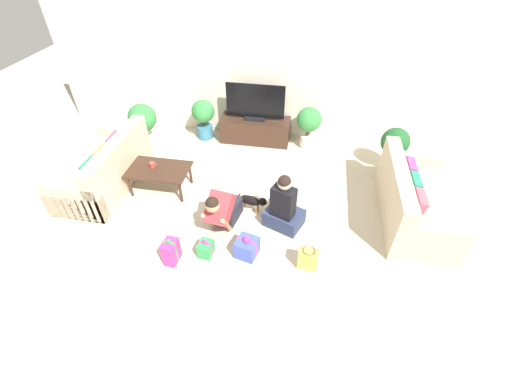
{
  "coord_description": "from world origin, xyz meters",
  "views": [
    {
      "loc": [
        0.8,
        -3.47,
        3.6
      ],
      "look_at": [
        0.15,
        0.22,
        0.45
      ],
      "focal_mm": 24.0,
      "sensor_mm": 36.0,
      "label": 1
    }
  ],
  "objects_px": {
    "tv": "(255,104)",
    "sofa_right": "(413,202)",
    "gift_box_a": "(247,247)",
    "gift_box_c": "(171,252)",
    "coffee_table": "(159,171)",
    "gift_box_b": "(206,249)",
    "potted_plant_corner_right": "(394,145)",
    "potted_plant_corner_left": "(143,121)",
    "potted_plant_back_left": "(203,116)",
    "sofa_left": "(105,169)",
    "dog": "(253,201)",
    "mug": "(152,165)",
    "gift_bag_a": "(308,259)",
    "person_kneeling": "(222,209)",
    "tv_console": "(255,130)",
    "potted_plant_back_right": "(309,123)",
    "person_sitting": "(284,208)"
  },
  "relations": [
    {
      "from": "tv_console",
      "to": "potted_plant_back_right",
      "type": "bearing_deg",
      "value": -2.83
    },
    {
      "from": "gift_box_c",
      "to": "coffee_table",
      "type": "bearing_deg",
      "value": 116.63
    },
    {
      "from": "dog",
      "to": "gift_box_a",
      "type": "bearing_deg",
      "value": -163.47
    },
    {
      "from": "coffee_table",
      "to": "gift_bag_a",
      "type": "relative_size",
      "value": 2.94
    },
    {
      "from": "potted_plant_corner_left",
      "to": "potted_plant_back_left",
      "type": "bearing_deg",
      "value": 26.56
    },
    {
      "from": "sofa_left",
      "to": "potted_plant_back_left",
      "type": "xyz_separation_m",
      "value": [
        1.15,
        1.74,
        0.16
      ]
    },
    {
      "from": "coffee_table",
      "to": "gift_box_c",
      "type": "bearing_deg",
      "value": -63.37
    },
    {
      "from": "potted_plant_corner_right",
      "to": "dog",
      "type": "height_order",
      "value": "potted_plant_corner_right"
    },
    {
      "from": "potted_plant_corner_left",
      "to": "dog",
      "type": "relative_size",
      "value": 1.69
    },
    {
      "from": "coffee_table",
      "to": "tv",
      "type": "height_order",
      "value": "tv"
    },
    {
      "from": "person_kneeling",
      "to": "gift_box_b",
      "type": "height_order",
      "value": "person_kneeling"
    },
    {
      "from": "tv",
      "to": "potted_plant_back_right",
      "type": "distance_m",
      "value": 1.05
    },
    {
      "from": "potted_plant_corner_left",
      "to": "potted_plant_corner_right",
      "type": "distance_m",
      "value": 4.5
    },
    {
      "from": "sofa_left",
      "to": "dog",
      "type": "bearing_deg",
      "value": 84.59
    },
    {
      "from": "person_sitting",
      "to": "gift_box_a",
      "type": "distance_m",
      "value": 0.78
    },
    {
      "from": "coffee_table",
      "to": "dog",
      "type": "distance_m",
      "value": 1.59
    },
    {
      "from": "tv_console",
      "to": "potted_plant_back_right",
      "type": "height_order",
      "value": "potted_plant_back_right"
    },
    {
      "from": "tv_console",
      "to": "person_sitting",
      "type": "xyz_separation_m",
      "value": [
        0.8,
        -2.24,
        0.1
      ]
    },
    {
      "from": "potted_plant_corner_right",
      "to": "mug",
      "type": "relative_size",
      "value": 6.57
    },
    {
      "from": "coffee_table",
      "to": "potted_plant_back_left",
      "type": "xyz_separation_m",
      "value": [
        0.23,
        1.71,
        0.1
      ]
    },
    {
      "from": "tv_console",
      "to": "person_kneeling",
      "type": "xyz_separation_m",
      "value": [
        -0.04,
        -2.42,
        0.1
      ]
    },
    {
      "from": "tv_console",
      "to": "potted_plant_back_left",
      "type": "relative_size",
      "value": 1.68
    },
    {
      "from": "gift_box_c",
      "to": "tv_console",
      "type": "bearing_deg",
      "value": 80.16
    },
    {
      "from": "coffee_table",
      "to": "mug",
      "type": "xyz_separation_m",
      "value": [
        -0.1,
        0.03,
        0.09
      ]
    },
    {
      "from": "tv",
      "to": "person_kneeling",
      "type": "xyz_separation_m",
      "value": [
        -0.04,
        -2.42,
        -0.45
      ]
    },
    {
      "from": "mug",
      "to": "gift_box_a",
      "type": "bearing_deg",
      "value": -33.23
    },
    {
      "from": "potted_plant_back_right",
      "to": "person_sitting",
      "type": "height_order",
      "value": "person_sitting"
    },
    {
      "from": "gift_box_c",
      "to": "gift_box_a",
      "type": "bearing_deg",
      "value": 16.27
    },
    {
      "from": "sofa_left",
      "to": "potted_plant_corner_left",
      "type": "bearing_deg",
      "value": 173.35
    },
    {
      "from": "potted_plant_corner_left",
      "to": "potted_plant_back_left",
      "type": "xyz_separation_m",
      "value": [
        1.01,
        0.5,
        -0.07
      ]
    },
    {
      "from": "coffee_table",
      "to": "gift_box_c",
      "type": "relative_size",
      "value": 2.39
    },
    {
      "from": "tv",
      "to": "sofa_right",
      "type": "bearing_deg",
      "value": -33.98
    },
    {
      "from": "tv_console",
      "to": "gift_box_b",
      "type": "bearing_deg",
      "value": -92.76
    },
    {
      "from": "potted_plant_corner_left",
      "to": "potted_plant_back_left",
      "type": "height_order",
      "value": "potted_plant_corner_left"
    },
    {
      "from": "coffee_table",
      "to": "potted_plant_corner_left",
      "type": "height_order",
      "value": "potted_plant_corner_left"
    },
    {
      "from": "potted_plant_corner_right",
      "to": "gift_bag_a",
      "type": "relative_size",
      "value": 2.42
    },
    {
      "from": "coffee_table",
      "to": "potted_plant_back_right",
      "type": "height_order",
      "value": "potted_plant_back_right"
    },
    {
      "from": "gift_box_b",
      "to": "gift_box_a",
      "type": "bearing_deg",
      "value": 10.39
    },
    {
      "from": "tv",
      "to": "gift_bag_a",
      "type": "distance_m",
      "value": 3.24
    },
    {
      "from": "person_kneeling",
      "to": "gift_box_a",
      "type": "bearing_deg",
      "value": -35.72
    },
    {
      "from": "gift_box_a",
      "to": "gift_box_c",
      "type": "distance_m",
      "value": 0.98
    },
    {
      "from": "potted_plant_back_left",
      "to": "sofa_right",
      "type": "bearing_deg",
      "value": -25.3
    },
    {
      "from": "tv",
      "to": "potted_plant_back_left",
      "type": "xyz_separation_m",
      "value": [
        -1.01,
        -0.05,
        -0.31
      ]
    },
    {
      "from": "tv",
      "to": "gift_bag_a",
      "type": "relative_size",
      "value": 3.35
    },
    {
      "from": "person_kneeling",
      "to": "potted_plant_back_left",
      "type": "bearing_deg",
      "value": 122.51
    },
    {
      "from": "gift_box_b",
      "to": "coffee_table",
      "type": "bearing_deg",
      "value": 132.24
    },
    {
      "from": "potted_plant_corner_right",
      "to": "tv",
      "type": "bearing_deg",
      "value": 167.95
    },
    {
      "from": "dog",
      "to": "mug",
      "type": "bearing_deg",
      "value": 91.61
    },
    {
      "from": "potted_plant_corner_right",
      "to": "coffee_table",
      "type": "bearing_deg",
      "value": -161.65
    },
    {
      "from": "gift_box_b",
      "to": "potted_plant_corner_right",
      "type": "bearing_deg",
      "value": 42.96
    }
  ]
}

